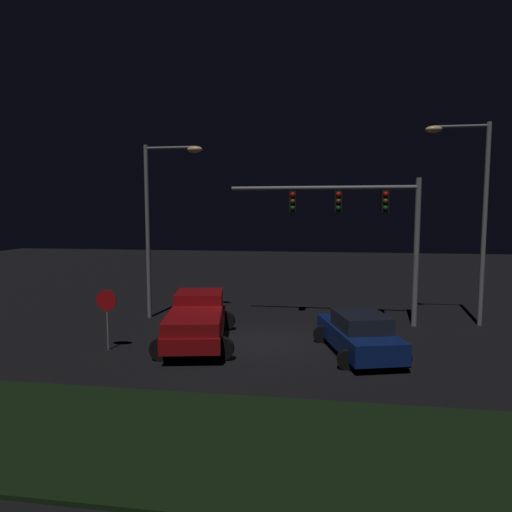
# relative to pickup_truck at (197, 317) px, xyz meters

# --- Properties ---
(ground_plane) EXTENTS (80.00, 80.00, 0.00)m
(ground_plane) POSITION_rel_pickup_truck_xyz_m (2.73, 0.62, -1.00)
(ground_plane) COLOR black
(grass_median) EXTENTS (26.39, 4.74, 0.10)m
(grass_median) POSITION_rel_pickup_truck_xyz_m (2.73, -7.25, -0.95)
(grass_median) COLOR black
(grass_median) RESTS_ON ground_plane
(pickup_truck) EXTENTS (3.54, 5.68, 1.80)m
(pickup_truck) POSITION_rel_pickup_truck_xyz_m (0.00, 0.00, 0.00)
(pickup_truck) COLOR maroon
(pickup_truck) RESTS_ON ground_plane
(car_sedan) EXTENTS (3.21, 4.72, 1.51)m
(car_sedan) POSITION_rel_pickup_truck_xyz_m (6.05, -0.57, -0.26)
(car_sedan) COLOR navy
(car_sedan) RESTS_ON ground_plane
(traffic_signal_gantry) EXTENTS (8.32, 0.56, 6.50)m
(traffic_signal_gantry) POSITION_rel_pickup_truck_xyz_m (6.37, 3.79, 3.90)
(traffic_signal_gantry) COLOR slate
(traffic_signal_gantry) RESTS_ON ground_plane
(street_lamp_left) EXTENTS (2.80, 0.44, 8.12)m
(street_lamp_left) POSITION_rel_pickup_truck_xyz_m (-2.85, 3.65, 4.14)
(street_lamp_left) COLOR slate
(street_lamp_left) RESTS_ON ground_plane
(street_lamp_right) EXTENTS (2.72, 0.44, 8.87)m
(street_lamp_right) POSITION_rel_pickup_truck_xyz_m (11.22, 4.36, 4.53)
(street_lamp_right) COLOR slate
(street_lamp_right) RESTS_ON ground_plane
(stop_sign) EXTENTS (0.76, 0.08, 2.23)m
(stop_sign) POSITION_rel_pickup_truck_xyz_m (-2.96, -1.44, 0.56)
(stop_sign) COLOR slate
(stop_sign) RESTS_ON ground_plane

